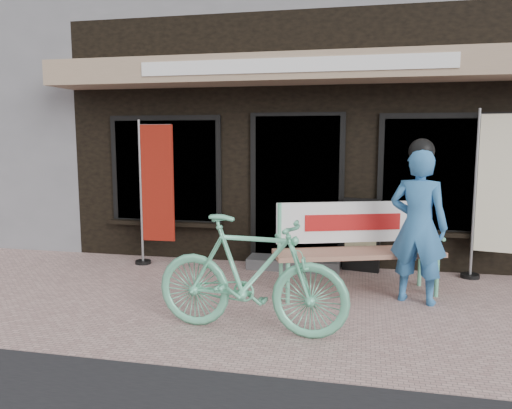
% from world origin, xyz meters
% --- Properties ---
extents(ground, '(70.00, 70.00, 0.00)m').
position_xyz_m(ground, '(0.00, 0.00, 0.00)').
color(ground, tan).
rests_on(ground, ground).
extents(storefront, '(7.00, 6.77, 6.00)m').
position_xyz_m(storefront, '(0.00, 4.96, 2.99)').
color(storefront, black).
rests_on(storefront, ground).
extents(bench, '(2.04, 1.13, 1.08)m').
position_xyz_m(bench, '(0.86, 0.86, 0.63)').
color(bench, '#66C79B').
rests_on(bench, ground).
extents(person, '(0.73, 0.59, 1.84)m').
position_xyz_m(person, '(1.55, 0.61, 0.91)').
color(person, teal).
rests_on(person, ground).
extents(bicycle, '(1.92, 0.68, 1.13)m').
position_xyz_m(bicycle, '(-0.08, -0.65, 0.57)').
color(bicycle, '#66C79B').
rests_on(bicycle, ground).
extents(nobori_red, '(0.62, 0.24, 2.10)m').
position_xyz_m(nobori_red, '(-2.00, 1.55, 1.08)').
color(nobori_red, gray).
rests_on(nobori_red, ground).
extents(nobori_cream, '(0.66, 0.28, 2.22)m').
position_xyz_m(nobori_cream, '(2.58, 1.73, 1.15)').
color(nobori_cream, gray).
rests_on(nobori_cream, ground).
extents(menu_stand, '(0.52, 0.21, 1.02)m').
position_xyz_m(menu_stand, '(0.93, 1.81, 0.52)').
color(menu_stand, black).
rests_on(menu_stand, ground).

